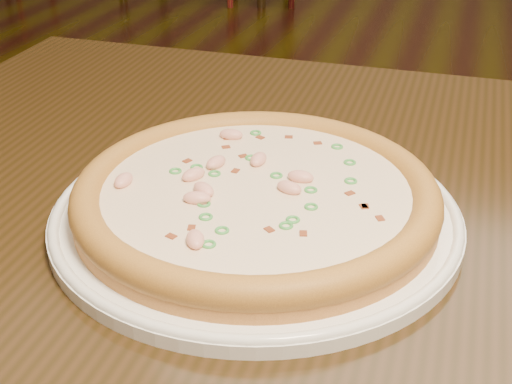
# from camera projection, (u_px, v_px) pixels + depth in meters

# --- Properties ---
(hero_table) EXTENTS (1.20, 0.80, 0.75)m
(hero_table) POSITION_uv_depth(u_px,v_px,m) (387.00, 299.00, 0.70)
(hero_table) COLOR black
(hero_table) RESTS_ON ground
(plate) EXTENTS (0.37, 0.37, 0.02)m
(plate) POSITION_uv_depth(u_px,v_px,m) (256.00, 213.00, 0.64)
(plate) COLOR white
(plate) RESTS_ON hero_table
(pizza) EXTENTS (0.33, 0.33, 0.03)m
(pizza) POSITION_uv_depth(u_px,v_px,m) (256.00, 195.00, 0.63)
(pizza) COLOR #C38344
(pizza) RESTS_ON plate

